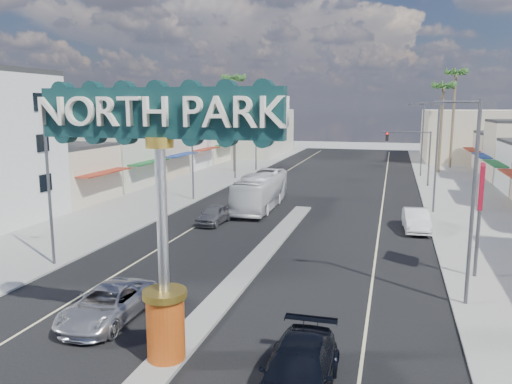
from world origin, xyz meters
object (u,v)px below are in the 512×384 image
Objects in this scene: streetlight_r_far at (421,136)px; palm_left_far at (234,84)px; city_bus at (261,191)px; palm_right_far at (456,78)px; suv_left at (108,304)px; streetlight_l_far at (257,133)px; car_parked_left at (214,215)px; palm_right_mid at (443,91)px; car_parked_right at (416,220)px; suv_right at (298,373)px; streetlight_r_near at (469,193)px; gateway_sign at (161,193)px; streetlight_l_mid at (194,146)px; traffic_signal_left at (249,144)px; bank_pylon_sign at (481,192)px; traffic_signal_right at (412,147)px; streetlight_l_near at (51,175)px; streetlight_r_mid at (434,152)px.

palm_left_far reaches higher than streetlight_r_far.
streetlight_r_far is 0.83× the size of city_bus.
suv_left is at bearing -108.08° from palm_right_far.
car_parked_left is at bearing -80.76° from streetlight_l_far.
palm_right_mid is 6.57m from palm_right_far.
palm_right_far is at bearing 21.46° from streetlight_l_far.
suv_right is at bearing -104.45° from car_parked_right.
streetlight_r_far is (0.00, 42.00, 0.00)m from streetlight_r_near.
gateway_sign is 1.02× the size of streetlight_l_mid.
palm_left_far is at bearing 108.10° from car_parked_left.
car_parked_left is (4.93, -8.31, -4.37)m from streetlight_l_mid.
traffic_signal_left is at bearing 84.90° from streetlight_l_mid.
streetlight_l_far is 0.69× the size of palm_left_far.
suv_left is at bearing -78.56° from palm_left_far.
streetlight_r_far is at bearing 100.30° from bank_pylon_sign.
traffic_signal_right is 0.43× the size of palm_right_far.
suv_left is (6.65, -5.54, -4.35)m from streetlight_l_near.
streetlight_l_mid is 30.32m from streetlight_r_far.
streetlight_r_mid is 0.74× the size of palm_right_mid.
bank_pylon_sign is (2.34, -30.02, 0.20)m from traffic_signal_right.
suv_left is (-14.22, -25.54, -4.35)m from streetlight_r_mid.
palm_right_far reaches higher than car_parked_left.
traffic_signal_left reaches higher than suv_right.
streetlight_l_near reaches higher than suv_right.
bank_pylon_sign is (1.09, 3.97, -0.59)m from streetlight_r_near.
gateway_sign reaches higher than streetlight_l_far.
traffic_signal_left is at bearing -157.80° from streetlight_r_far.
palm_right_mid is at bearing 72.37° from traffic_signal_right.
streetlight_r_mid is 1.68× the size of suv_right.
car_parked_left is at bearing -75.16° from palm_left_far.
gateway_sign is 0.76× the size of palm_right_mid.
streetlight_l_mid is 21.16m from palm_left_far.
suv_right is (13.93, -42.84, -3.50)m from traffic_signal_left.
suv_left is 17.32m from car_parked_left.
streetlight_l_mid is 2.19× the size of car_parked_left.
bank_pylon_sign is (21.96, 3.97, -0.59)m from streetlight_l_near.
streetlight_r_far reaches higher than car_parked_right.
traffic_signal_left is at bearing 127.91° from car_parked_right.
streetlight_r_far is (1.25, 8.01, 0.79)m from traffic_signal_right.
streetlight_r_near is 0.64× the size of palm_right_far.
car_parked_right is 0.43× the size of city_bus.
streetlight_r_far is 34.52m from car_parked_left.
suv_left is (-16.79, -51.54, -9.89)m from palm_right_mid.
traffic_signal_left is 27.62m from car_parked_right.
streetlight_r_near is 1.00× the size of streetlight_r_far.
car_parked_left is at bearing -123.36° from traffic_signal_right.
traffic_signal_right is 0.55× the size of city_bus.
palm_left_far reaches higher than streetlight_l_far.
traffic_signal_right is 21.20m from streetlight_l_far.
palm_right_far is at bearing 51.52° from streetlight_l_mid.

